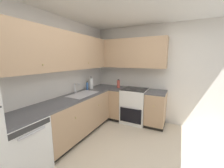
# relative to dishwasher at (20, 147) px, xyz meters

# --- Properties ---
(wall_back) EXTENTS (3.97, 0.05, 2.51)m
(wall_back) POSITION_rel_dishwasher_xyz_m (0.77, 0.33, 0.83)
(wall_back) COLOR silver
(wall_back) RESTS_ON ground_plane
(wall_right) EXTENTS (0.05, 3.59, 2.51)m
(wall_right) POSITION_rel_dishwasher_xyz_m (2.73, -1.45, 0.83)
(wall_right) COLOR silver
(wall_right) RESTS_ON ground_plane
(dishwasher) EXTENTS (0.60, 0.63, 0.85)m
(dishwasher) POSITION_rel_dishwasher_xyz_m (0.00, 0.00, 0.00)
(dishwasher) COLOR white
(dishwasher) RESTS_ON ground_plane
(lower_cabinets_back) EXTENTS (1.80, 0.62, 0.85)m
(lower_cabinets_back) POSITION_rel_dishwasher_xyz_m (1.21, 0.00, 0.00)
(lower_cabinets_back) COLOR tan
(lower_cabinets_back) RESTS_ON ground_plane
(countertop_back) EXTENTS (3.01, 0.60, 0.03)m
(countertop_back) POSITION_rel_dishwasher_xyz_m (1.20, 0.00, 0.44)
(countertop_back) COLOR #4C4C51
(countertop_back) RESTS_ON lower_cabinets_back
(lower_cabinets_right) EXTENTS (0.62, 1.38, 0.85)m
(lower_cabinets_right) POSITION_rel_dishwasher_xyz_m (2.41, -1.06, 0.00)
(lower_cabinets_right) COLOR tan
(lower_cabinets_right) RESTS_ON ground_plane
(countertop_right) EXTENTS (0.60, 1.38, 0.03)m
(countertop_right) POSITION_rel_dishwasher_xyz_m (2.41, -1.06, 0.44)
(countertop_right) COLOR #4C4C51
(countertop_right) RESTS_ON lower_cabinets_right
(oven_range) EXTENTS (0.68, 0.62, 1.03)m
(oven_range) POSITION_rel_dishwasher_xyz_m (2.43, -0.91, 0.03)
(oven_range) COLOR white
(oven_range) RESTS_ON ground_plane
(upper_cabinets_back) EXTENTS (2.69, 0.34, 0.74)m
(upper_cabinets_back) POSITION_rel_dishwasher_xyz_m (1.04, 0.14, 1.38)
(upper_cabinets_back) COLOR tan
(upper_cabinets_right) EXTENTS (0.32, 1.93, 0.74)m
(upper_cabinets_right) POSITION_rel_dishwasher_xyz_m (2.55, -0.67, 1.38)
(upper_cabinets_right) COLOR tan
(sink) EXTENTS (0.72, 0.40, 0.10)m
(sink) POSITION_rel_dishwasher_xyz_m (1.40, -0.03, 0.42)
(sink) COLOR #B7B7BC
(sink) RESTS_ON countertop_back
(faucet) EXTENTS (0.07, 0.16, 0.24)m
(faucet) POSITION_rel_dishwasher_xyz_m (1.41, 0.18, 0.60)
(faucet) COLOR silver
(faucet) RESTS_ON countertop_back
(soap_bottle) EXTENTS (0.06, 0.06, 0.22)m
(soap_bottle) POSITION_rel_dishwasher_xyz_m (1.84, 0.18, 0.55)
(soap_bottle) COLOR #3F72BF
(soap_bottle) RESTS_ON countertop_back
(paper_towel_roll) EXTENTS (0.11, 0.11, 0.34)m
(paper_towel_roll) POSITION_rel_dishwasher_xyz_m (1.99, 0.16, 0.60)
(paper_towel_roll) COLOR white
(paper_towel_roll) RESTS_ON countertop_back
(oil_bottle) EXTENTS (0.08, 0.08, 0.24)m
(oil_bottle) POSITION_rel_dishwasher_xyz_m (2.41, -0.45, 0.57)
(oil_bottle) COLOR #BF4C3F
(oil_bottle) RESTS_ON countertop_right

